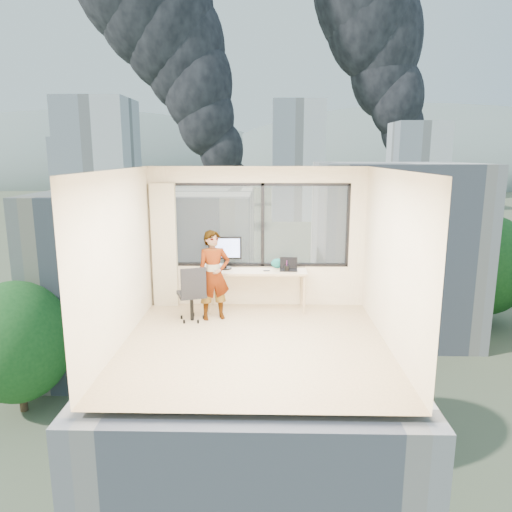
{
  "coord_description": "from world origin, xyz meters",
  "views": [
    {
      "loc": [
        0.18,
        -6.81,
        2.82
      ],
      "look_at": [
        0.0,
        1.0,
        1.15
      ],
      "focal_mm": 33.62,
      "sensor_mm": 36.0,
      "label": 1
    }
  ],
  "objects_px": {
    "monitor": "(225,252)",
    "handbag": "(277,263)",
    "chair": "(191,293)",
    "desk": "(257,290)",
    "game_console": "(214,265)",
    "laptop": "(289,265)",
    "person": "(214,275)"
  },
  "relations": [
    {
      "from": "desk",
      "to": "laptop",
      "type": "relative_size",
      "value": 5.36
    },
    {
      "from": "chair",
      "to": "laptop",
      "type": "xyz_separation_m",
      "value": [
        1.68,
        0.59,
        0.36
      ]
    },
    {
      "from": "handbag",
      "to": "chair",
      "type": "bearing_deg",
      "value": -141.47
    },
    {
      "from": "desk",
      "to": "monitor",
      "type": "height_order",
      "value": "monitor"
    },
    {
      "from": "desk",
      "to": "chair",
      "type": "bearing_deg",
      "value": -150.92
    },
    {
      "from": "chair",
      "to": "monitor",
      "type": "xyz_separation_m",
      "value": [
        0.52,
        0.69,
        0.56
      ]
    },
    {
      "from": "game_console",
      "to": "laptop",
      "type": "bearing_deg",
      "value": 7.17
    },
    {
      "from": "desk",
      "to": "game_console",
      "type": "xyz_separation_m",
      "value": [
        -0.8,
        0.19,
        0.41
      ]
    },
    {
      "from": "game_console",
      "to": "chair",
      "type": "bearing_deg",
      "value": -95.0
    },
    {
      "from": "person",
      "to": "game_console",
      "type": "bearing_deg",
      "value": 76.86
    },
    {
      "from": "laptop",
      "to": "handbag",
      "type": "relative_size",
      "value": 1.44
    },
    {
      "from": "handbag",
      "to": "monitor",
      "type": "bearing_deg",
      "value": -164.3
    },
    {
      "from": "laptop",
      "to": "handbag",
      "type": "height_order",
      "value": "laptop"
    },
    {
      "from": "desk",
      "to": "game_console",
      "type": "relative_size",
      "value": 6.02
    },
    {
      "from": "chair",
      "to": "person",
      "type": "bearing_deg",
      "value": -4.75
    },
    {
      "from": "laptop",
      "to": "handbag",
      "type": "bearing_deg",
      "value": 139.28
    },
    {
      "from": "desk",
      "to": "chair",
      "type": "distance_m",
      "value": 1.27
    },
    {
      "from": "laptop",
      "to": "desk",
      "type": "bearing_deg",
      "value": 179.68
    },
    {
      "from": "chair",
      "to": "person",
      "type": "xyz_separation_m",
      "value": [
        0.38,
        0.11,
        0.28
      ]
    },
    {
      "from": "game_console",
      "to": "laptop",
      "type": "relative_size",
      "value": 0.89
    },
    {
      "from": "chair",
      "to": "person",
      "type": "distance_m",
      "value": 0.48
    },
    {
      "from": "desk",
      "to": "game_console",
      "type": "bearing_deg",
      "value": 166.97
    },
    {
      "from": "monitor",
      "to": "person",
      "type": "bearing_deg",
      "value": -104.18
    },
    {
      "from": "chair",
      "to": "handbag",
      "type": "xyz_separation_m",
      "value": [
        1.49,
        0.77,
        0.35
      ]
    },
    {
      "from": "person",
      "to": "laptop",
      "type": "height_order",
      "value": "person"
    },
    {
      "from": "monitor",
      "to": "handbag",
      "type": "xyz_separation_m",
      "value": [
        0.96,
        0.08,
        -0.22
      ]
    },
    {
      "from": "person",
      "to": "handbag",
      "type": "height_order",
      "value": "person"
    },
    {
      "from": "person",
      "to": "game_console",
      "type": "xyz_separation_m",
      "value": [
        -0.07,
        0.7,
        0.01
      ]
    },
    {
      "from": "person",
      "to": "monitor",
      "type": "bearing_deg",
      "value": 57.19
    },
    {
      "from": "person",
      "to": "laptop",
      "type": "xyz_separation_m",
      "value": [
        1.31,
        0.48,
        0.08
      ]
    },
    {
      "from": "chair",
      "to": "monitor",
      "type": "relative_size",
      "value": 1.62
    },
    {
      "from": "monitor",
      "to": "laptop",
      "type": "bearing_deg",
      "value": -5.46
    }
  ]
}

